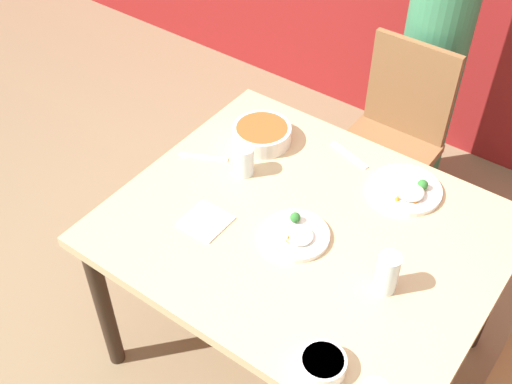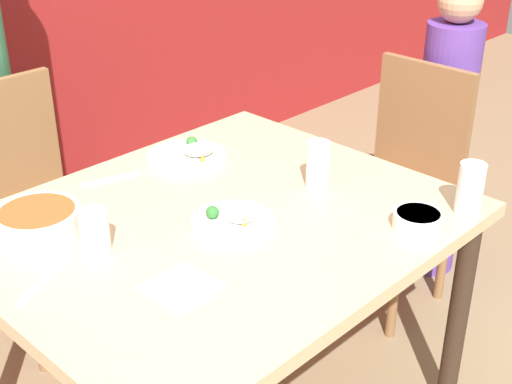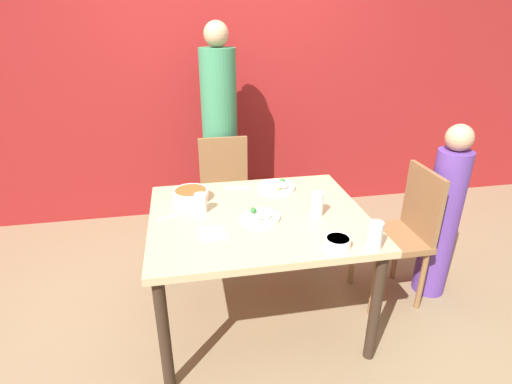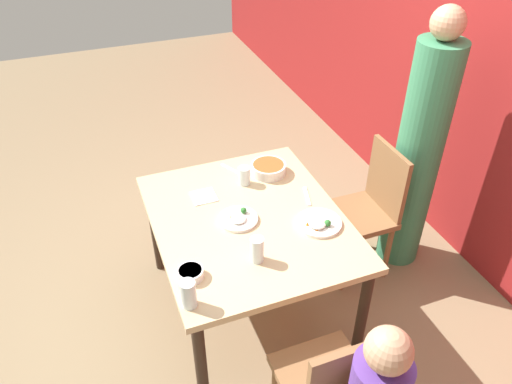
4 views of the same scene
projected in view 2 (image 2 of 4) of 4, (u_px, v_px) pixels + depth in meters
dining_table at (218, 244)px, 1.93m from camera, size 1.23×1.02×0.73m
chair_adult_spot at (32, 202)px, 2.46m from camera, size 0.40×0.40×0.91m
chair_child_spot at (400, 178)px, 2.63m from camera, size 0.40×0.40×0.91m
person_child at (442, 141)px, 2.78m from camera, size 0.21×0.21×1.19m
bowl_curry at (38, 221)px, 1.81m from camera, size 0.22×0.22×0.07m
plate_rice_adult at (189, 155)px, 2.22m from camera, size 0.25×0.25×0.06m
plate_rice_child at (233, 221)px, 1.85m from camera, size 0.22×0.22×0.05m
bowl_rice_small at (418, 220)px, 1.83m from camera, size 0.13×0.13×0.05m
glass_water_tall at (470, 189)px, 1.88m from camera, size 0.07×0.07×0.14m
glass_water_short at (95, 231)px, 1.72m from camera, size 0.07×0.07×0.11m
glass_water_center at (318, 165)px, 2.02m from camera, size 0.07×0.07×0.14m
napkin_folded at (182, 286)px, 1.61m from camera, size 0.14×0.14×0.01m
fork_steel at (42, 282)px, 1.62m from camera, size 0.17×0.10×0.01m
spoon_steel at (111, 179)px, 2.09m from camera, size 0.18×0.07×0.01m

